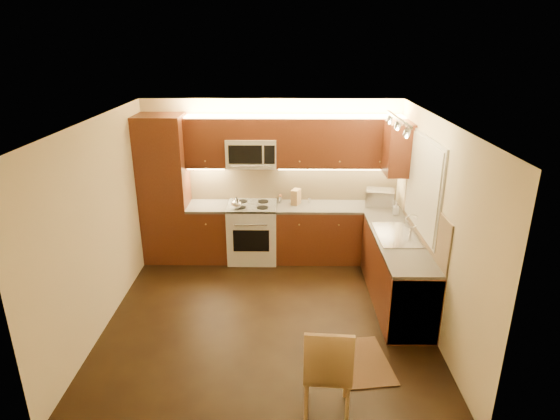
{
  "coord_description": "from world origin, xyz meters",
  "views": [
    {
      "loc": [
        0.22,
        -5.16,
        3.37
      ],
      "look_at": [
        0.15,
        0.55,
        1.25
      ],
      "focal_mm": 29.98,
      "sensor_mm": 36.0,
      "label": 1
    }
  ],
  "objects_px": {
    "kettle": "(237,203)",
    "soap_bottle": "(396,208)",
    "stove": "(253,232)",
    "toaster_oven": "(380,198)",
    "sink": "(397,230)",
    "microwave": "(252,152)",
    "dining_chair": "(327,367)",
    "knife_block": "(296,197)"
  },
  "relations": [
    {
      "from": "soap_bottle",
      "to": "stove",
      "type": "bearing_deg",
      "value": 176.75
    },
    {
      "from": "stove",
      "to": "toaster_oven",
      "type": "bearing_deg",
      "value": 1.37
    },
    {
      "from": "toaster_oven",
      "to": "dining_chair",
      "type": "height_order",
      "value": "toaster_oven"
    },
    {
      "from": "knife_block",
      "to": "soap_bottle",
      "type": "height_order",
      "value": "knife_block"
    },
    {
      "from": "toaster_oven",
      "to": "sink",
      "type": "bearing_deg",
      "value": -77.33
    },
    {
      "from": "dining_chair",
      "to": "knife_block",
      "type": "bearing_deg",
      "value": 98.04
    },
    {
      "from": "stove",
      "to": "microwave",
      "type": "height_order",
      "value": "microwave"
    },
    {
      "from": "stove",
      "to": "toaster_oven",
      "type": "height_order",
      "value": "toaster_oven"
    },
    {
      "from": "toaster_oven",
      "to": "soap_bottle",
      "type": "bearing_deg",
      "value": -54.24
    },
    {
      "from": "knife_block",
      "to": "soap_bottle",
      "type": "distance_m",
      "value": 1.53
    },
    {
      "from": "kettle",
      "to": "soap_bottle",
      "type": "height_order",
      "value": "kettle"
    },
    {
      "from": "kettle",
      "to": "soap_bottle",
      "type": "xyz_separation_m",
      "value": [
        2.37,
        -0.15,
        -0.03
      ]
    },
    {
      "from": "soap_bottle",
      "to": "dining_chair",
      "type": "bearing_deg",
      "value": -107.21
    },
    {
      "from": "stove",
      "to": "dining_chair",
      "type": "distance_m",
      "value": 3.4
    },
    {
      "from": "kettle",
      "to": "soap_bottle",
      "type": "distance_m",
      "value": 2.38
    },
    {
      "from": "knife_block",
      "to": "dining_chair",
      "type": "bearing_deg",
      "value": -62.9
    },
    {
      "from": "microwave",
      "to": "soap_bottle",
      "type": "xyz_separation_m",
      "value": [
        2.15,
        -0.47,
        -0.73
      ]
    },
    {
      "from": "microwave",
      "to": "soap_bottle",
      "type": "distance_m",
      "value": 2.32
    },
    {
      "from": "stove",
      "to": "dining_chair",
      "type": "relative_size",
      "value": 0.93
    },
    {
      "from": "microwave",
      "to": "dining_chair",
      "type": "relative_size",
      "value": 0.77
    },
    {
      "from": "stove",
      "to": "kettle",
      "type": "xyz_separation_m",
      "value": [
        -0.22,
        -0.19,
        0.56
      ]
    },
    {
      "from": "kettle",
      "to": "toaster_oven",
      "type": "distance_m",
      "value": 2.22
    },
    {
      "from": "microwave",
      "to": "stove",
      "type": "bearing_deg",
      "value": -90.0
    },
    {
      "from": "microwave",
      "to": "knife_block",
      "type": "bearing_deg",
      "value": -3.99
    },
    {
      "from": "kettle",
      "to": "toaster_oven",
      "type": "relative_size",
      "value": 0.46
    },
    {
      "from": "toaster_oven",
      "to": "dining_chair",
      "type": "bearing_deg",
      "value": -95.85
    },
    {
      "from": "sink",
      "to": "knife_block",
      "type": "height_order",
      "value": "knife_block"
    },
    {
      "from": "microwave",
      "to": "sink",
      "type": "bearing_deg",
      "value": -32.21
    },
    {
      "from": "microwave",
      "to": "kettle",
      "type": "bearing_deg",
      "value": -124.44
    },
    {
      "from": "sink",
      "to": "kettle",
      "type": "relative_size",
      "value": 4.45
    },
    {
      "from": "knife_block",
      "to": "soap_bottle",
      "type": "relative_size",
      "value": 1.34
    },
    {
      "from": "sink",
      "to": "toaster_oven",
      "type": "height_order",
      "value": "toaster_oven"
    },
    {
      "from": "microwave",
      "to": "dining_chair",
      "type": "bearing_deg",
      "value": -74.96
    },
    {
      "from": "soap_bottle",
      "to": "dining_chair",
      "type": "relative_size",
      "value": 0.18
    },
    {
      "from": "kettle",
      "to": "knife_block",
      "type": "height_order",
      "value": "knife_block"
    },
    {
      "from": "microwave",
      "to": "sink",
      "type": "height_order",
      "value": "microwave"
    },
    {
      "from": "toaster_oven",
      "to": "dining_chair",
      "type": "xyz_separation_m",
      "value": [
        -1.07,
        -3.33,
        -0.53
      ]
    },
    {
      "from": "soap_bottle",
      "to": "sink",
      "type": "bearing_deg",
      "value": -95.46
    },
    {
      "from": "dining_chair",
      "to": "stove",
      "type": "bearing_deg",
      "value": 109.71
    },
    {
      "from": "sink",
      "to": "toaster_oven",
      "type": "xyz_separation_m",
      "value": [
        -0.01,
        1.17,
        0.05
      ]
    },
    {
      "from": "kettle",
      "to": "toaster_oven",
      "type": "xyz_separation_m",
      "value": [
        2.21,
        0.23,
        0.01
      ]
    },
    {
      "from": "soap_bottle",
      "to": "toaster_oven",
      "type": "bearing_deg",
      "value": 119.38
    }
  ]
}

